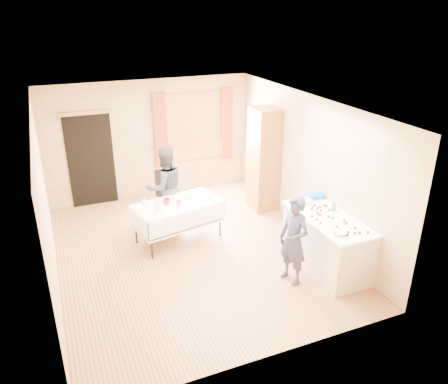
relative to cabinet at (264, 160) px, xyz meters
name	(u,v)px	position (x,y,z in m)	size (l,w,h in m)	color
floor	(192,252)	(-1.99, -1.18, -1.08)	(4.50, 5.50, 0.02)	#9E7047
ceiling	(188,105)	(-1.99, -1.18, 1.54)	(4.50, 5.50, 0.02)	white
wall_back	(150,140)	(-1.99, 1.58, 0.23)	(4.50, 0.02, 2.60)	tan
wall_front	(268,269)	(-1.99, -3.94, 0.23)	(4.50, 0.02, 2.60)	tan
wall_left	(44,206)	(-4.25, -1.18, 0.23)	(0.02, 5.50, 2.60)	tan
wall_right	(307,166)	(0.27, -1.18, 0.23)	(0.02, 5.50, 2.60)	tan
window_frame	(194,127)	(-0.99, 1.54, 0.43)	(1.32, 0.06, 1.52)	olive
window_pane	(194,127)	(-0.99, 1.52, 0.43)	(1.20, 0.02, 1.40)	white
curtain_left	(161,131)	(-1.77, 1.49, 0.43)	(0.28, 0.06, 1.65)	maroon
curtain_right	(227,124)	(-0.21, 1.49, 0.43)	(0.28, 0.06, 1.65)	maroon
doorway	(91,160)	(-3.29, 1.55, -0.07)	(0.95, 0.04, 2.00)	black
door_lintel	(85,113)	(-3.29, 1.52, 0.95)	(1.05, 0.06, 0.08)	olive
cabinet	(264,160)	(0.00, 0.00, 0.00)	(0.50, 0.60, 2.15)	brown
counter	(327,242)	(-0.10, -2.47, -0.62)	(0.79, 1.67, 0.91)	beige
party_table	(178,218)	(-2.08, -0.68, -0.63)	(1.70, 1.11, 0.75)	black
chair	(167,202)	(-1.98, 0.42, -0.79)	(0.41, 0.41, 0.96)	black
girl	(294,240)	(-0.83, -2.62, -0.35)	(0.48, 0.60, 1.44)	#232346
woman	(166,187)	(-2.12, -0.03, -0.27)	(0.87, 0.73, 1.61)	black
soda_can	(334,207)	(0.11, -2.30, -0.10)	(0.07, 0.07, 0.12)	#178F37
mixing_bowl	(339,233)	(-0.30, -3.00, -0.14)	(0.26, 0.26, 0.05)	white
foam_block	(307,201)	(-0.15, -1.90, -0.12)	(0.15, 0.10, 0.08)	white
blue_basket	(315,196)	(0.09, -1.75, -0.12)	(0.30, 0.20, 0.08)	blue
pitcher	(158,206)	(-2.49, -0.90, -0.21)	(0.11, 0.11, 0.22)	silver
cup_red	(167,201)	(-2.27, -0.65, -0.27)	(0.16, 0.16, 0.10)	red
cup_rainbow	(178,203)	(-2.10, -0.82, -0.27)	(0.13, 0.13, 0.10)	red
small_bowl	(189,196)	(-1.82, -0.55, -0.29)	(0.25, 0.25, 0.06)	white
pastry_tray	(204,198)	(-1.58, -0.70, -0.31)	(0.28, 0.20, 0.02)	white
bottle	(145,202)	(-2.66, -0.62, -0.24)	(0.09, 0.09, 0.17)	white
cake_balls	(331,217)	(-0.11, -2.52, -0.14)	(0.52, 1.15, 0.04)	#3F2314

